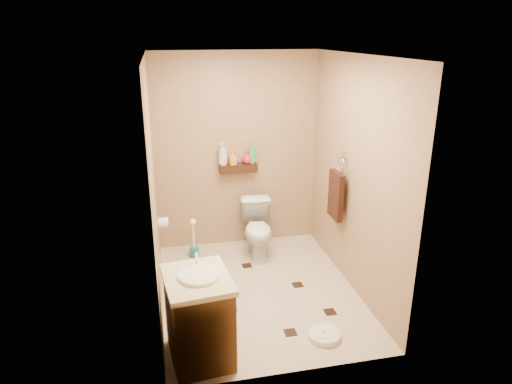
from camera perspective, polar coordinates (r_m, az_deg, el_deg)
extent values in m
plane|color=#C7B491|center=(4.94, 0.33, -12.25)|extent=(2.50, 2.50, 0.00)
cube|color=#A07C5B|center=(5.61, -2.41, 5.00)|extent=(2.00, 0.04, 2.40)
cube|color=#A07C5B|center=(3.31, 5.06, -5.62)|extent=(2.00, 0.04, 2.40)
cube|color=#A07C5B|center=(4.34, -12.64, 0.17)|extent=(0.04, 2.50, 2.40)
cube|color=#A07C5B|center=(4.74, 12.25, 1.85)|extent=(0.04, 2.50, 2.40)
cube|color=silver|center=(4.21, 0.39, 16.76)|extent=(2.00, 2.50, 0.02)
cube|color=#33190E|center=(5.58, -2.24, 3.02)|extent=(0.46, 0.14, 0.10)
cube|color=black|center=(4.66, -3.14, -14.38)|extent=(0.11, 0.11, 0.01)
cube|color=black|center=(5.06, 5.23, -11.47)|extent=(0.11, 0.11, 0.01)
cube|color=black|center=(4.36, 4.33, -17.10)|extent=(0.11, 0.11, 0.01)
cube|color=black|center=(5.23, -7.40, -10.45)|extent=(0.11, 0.11, 0.01)
cube|color=black|center=(4.67, 9.23, -14.57)|extent=(0.11, 0.11, 0.01)
cube|color=black|center=(5.42, -1.15, -9.18)|extent=(0.11, 0.11, 0.01)
imported|color=white|center=(5.54, 0.24, -4.70)|extent=(0.43, 0.68, 0.66)
cube|color=brown|center=(3.92, -7.12, -15.61)|extent=(0.54, 0.64, 0.71)
cube|color=beige|center=(3.71, -7.36, -10.81)|extent=(0.58, 0.68, 0.05)
cylinder|color=white|center=(3.70, -7.09, -10.42)|extent=(0.33, 0.33, 0.05)
cylinder|color=silver|center=(3.85, -7.42, -8.18)|extent=(0.03, 0.03, 0.11)
cylinder|color=white|center=(4.32, 8.53, -17.30)|extent=(0.32, 0.32, 0.05)
cylinder|color=white|center=(4.30, 8.55, -16.99)|extent=(0.17, 0.17, 0.01)
cylinder|color=#1B6E69|center=(5.65, -7.72, -7.42)|extent=(0.11, 0.11, 0.12)
cylinder|color=white|center=(5.55, -7.82, -5.32)|extent=(0.02, 0.02, 0.35)
sphere|color=white|center=(5.48, -7.90, -3.74)|extent=(0.08, 0.08, 0.08)
cube|color=silver|center=(4.91, 11.07, 4.71)|extent=(0.03, 0.06, 0.08)
torus|color=silver|center=(4.92, 10.60, 3.34)|extent=(0.02, 0.19, 0.19)
cube|color=#351710|center=(5.01, 9.94, -0.42)|extent=(0.06, 0.30, 0.52)
cylinder|color=white|center=(5.16, -11.51, -3.75)|extent=(0.11, 0.11, 0.11)
cylinder|color=silver|center=(5.14, -12.01, -3.16)|extent=(0.04, 0.02, 0.02)
imported|color=silver|center=(5.50, -4.19, 4.78)|extent=(0.12, 0.12, 0.28)
imported|color=gold|center=(5.54, -2.95, 4.31)|extent=(0.09, 0.09, 0.17)
imported|color=red|center=(5.57, -1.13, 4.35)|extent=(0.17, 0.17, 0.16)
imported|color=green|center=(5.57, -0.52, 4.86)|extent=(0.10, 0.10, 0.25)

